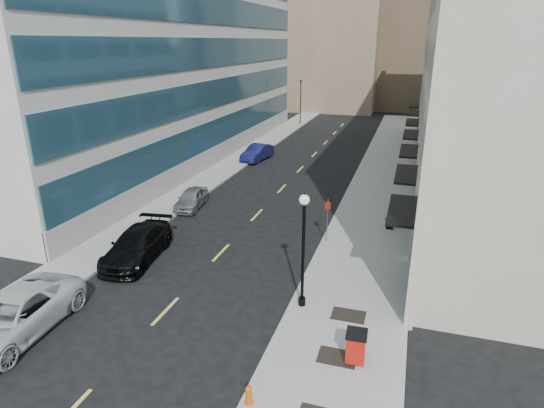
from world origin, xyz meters
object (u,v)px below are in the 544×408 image
Objects in this scene: traffic_signal at (301,82)px; car_white_van at (12,316)px; trash_bin at (356,346)px; car_black_pickup at (137,245)px; lamppost at (303,241)px; sign_post at (328,215)px; fire_hydrant at (249,395)px; car_blue_sedan at (257,153)px; car_silver_sedan at (191,198)px; urn_planter at (390,221)px.

traffic_signal reaches higher than car_white_van.
car_black_pickup is at bearing 155.08° from trash_bin.
sign_post is at bearing 92.02° from lamppost.
traffic_signal is 2.74× the size of sign_post.
fire_hydrant is 4.25m from trash_bin.
fire_hydrant is (10.10, -30.04, -0.26)m from car_blue_sedan.
sign_post reaches higher than car_silver_sedan.
car_black_pickup is 1.07× the size of lamppost.
sign_post is 4.65m from urn_planter.
fire_hydrant is at bearing -7.76° from car_white_van.
car_silver_sedan is (0.00, 15.24, -0.18)m from car_white_van.
sign_post is (-0.24, 6.89, -1.41)m from lamppost.
trash_bin reaches higher than urn_planter.
lamppost is at bearing -107.08° from urn_planter.
traffic_signal is 42.32m from car_black_pickup.
car_white_van is at bearing -160.16° from fire_hydrant.
car_black_pickup is 1.41× the size of car_silver_sedan.
car_black_pickup reaches higher than car_blue_sedan.
car_black_pickup is 7.21× the size of urn_planter.
urn_planter is at bearing -38.78° from car_blue_sedan.
urn_planter is at bearing -8.11° from car_silver_sedan.
lamppost is (10.34, 5.24, 2.34)m from car_white_van.
car_white_van is at bearing -89.19° from traffic_signal.
car_white_van is 1.10× the size of car_black_pickup.
car_white_van reaches higher than car_silver_sedan.
car_blue_sedan is (0.00, 29.24, -0.10)m from car_white_van.
trash_bin is (2.94, 3.05, 0.30)m from fire_hydrant.
sign_post is (10.10, -17.11, 1.03)m from car_blue_sedan.
traffic_signal reaches higher than fire_hydrant.
car_white_van is 20.26m from urn_planter.
car_blue_sedan is at bearing 121.87° from sign_post.
sign_post reaches higher than car_blue_sedan.
car_white_van is 29.24m from car_blue_sedan.
sign_post is at bearing 47.01° from car_white_van.
trash_bin is (13.74, -47.00, -4.92)m from traffic_signal.
lamppost is (10.34, -10.00, 2.52)m from car_silver_sedan.
urn_planter is at bearing 44.14° from sign_post.
car_white_van is 15.81m from sign_post.
trash_bin is 0.23× the size of lamppost.
trash_bin reaches higher than car_silver_sedan.
car_white_van is at bearing -128.46° from sign_post.
car_black_pickup is 4.60× the size of trash_bin.
lamppost reaches higher than sign_post.
lamppost is at bearing -19.38° from car_black_pickup.
fire_hydrant is at bearing -92.30° from lamppost.
lamppost reaches higher than car_silver_sedan.
sign_post is at bearing 103.99° from trash_bin.
lamppost is at bearing -86.66° from sign_post.
urn_planter is (3.30, 15.99, 0.12)m from fire_hydrant.
car_blue_sedan is 3.78× the size of trash_bin.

